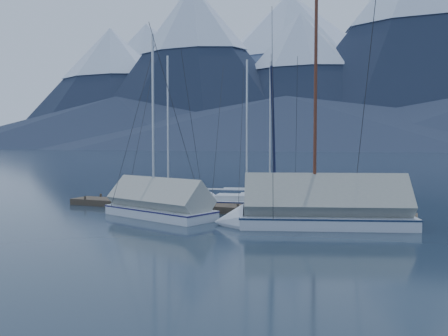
{
  "coord_description": "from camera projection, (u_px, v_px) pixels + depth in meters",
  "views": [
    {
      "loc": [
        8.92,
        -19.84,
        3.44
      ],
      "look_at": [
        0.0,
        2.0,
        2.2
      ],
      "focal_mm": 38.0,
      "sensor_mm": 36.0,
      "label": 1
    }
  ],
  "objects": [
    {
      "name": "mooring_posts",
      "position": [
        215.0,
        204.0,
        23.91
      ],
      "size": [
        15.12,
        1.52,
        0.35
      ],
      "color": "#382D23",
      "rests_on": "ground"
    },
    {
      "name": "dock",
      "position": [
        224.0,
        210.0,
        23.74
      ],
      "size": [
        18.0,
        1.5,
        0.54
      ],
      "color": "#382D23",
      "rests_on": "ground"
    },
    {
      "name": "sailboat_covered_far",
      "position": [
        152.0,
        207.0,
        22.31
      ],
      "size": [
        6.92,
        3.93,
        9.3
      ],
      "color": "white",
      "rests_on": "ground"
    },
    {
      "name": "mountain_range",
      "position": [
        412.0,
        71.0,
        359.72
      ],
      "size": [
        877.0,
        584.0,
        150.5
      ],
      "color": "#475675",
      "rests_on": "ground"
    },
    {
      "name": "sailboat_open_left",
      "position": [
        176.0,
        201.0,
        27.04
      ],
      "size": [
        7.08,
        3.0,
        9.22
      ],
      "color": "silver",
      "rests_on": "ground"
    },
    {
      "name": "person",
      "position": [
        259.0,
        190.0,
        23.09
      ],
      "size": [
        0.49,
        0.67,
        1.67
      ],
      "primitive_type": "imported",
      "rotation": [
        0.0,
        0.0,
        1.74
      ],
      "color": "black",
      "rests_on": "dock"
    },
    {
      "name": "sailboat_open_mid",
      "position": [
        255.0,
        205.0,
        25.11
      ],
      "size": [
        6.73,
        3.18,
        8.59
      ],
      "color": "silver",
      "rests_on": "ground"
    },
    {
      "name": "sailboat_covered_near",
      "position": [
        310.0,
        213.0,
        19.61
      ],
      "size": [
        8.5,
        4.83,
        10.58
      ],
      "color": "silver",
      "rests_on": "ground"
    },
    {
      "name": "ground",
      "position": [
        208.0,
        218.0,
        21.89
      ],
      "size": [
        1000.0,
        1000.0,
        0.0
      ],
      "primitive_type": "plane",
      "color": "black",
      "rests_on": "ground"
    },
    {
      "name": "sailboat_open_right",
      "position": [
        278.0,
        204.0,
        25.66
      ],
      "size": [
        6.74,
        3.43,
        8.58
      ],
      "color": "silver",
      "rests_on": "ground"
    }
  ]
}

